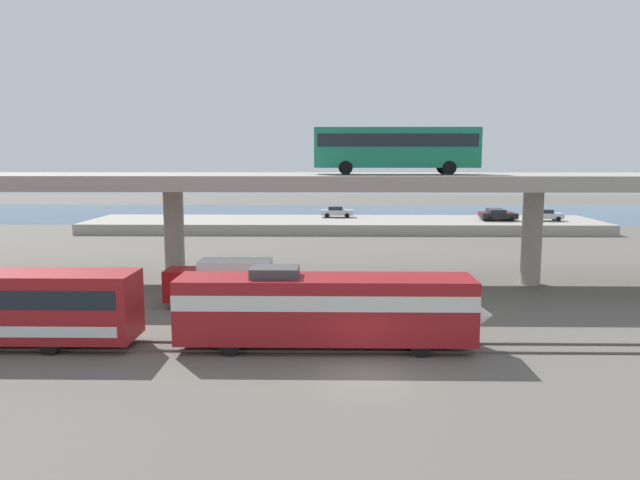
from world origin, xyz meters
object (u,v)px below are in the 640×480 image
Objects in this scene: parked_car_1 at (337,212)px; parked_car_3 at (546,215)px; train_locomotive at (340,306)px; service_truck_west at (222,281)px; parked_car_0 at (495,214)px; transit_bus_on_overpass at (396,146)px; parked_car_2 at (499,215)px.

parked_car_1 is 1.08× the size of parked_car_3.
train_locomotive is 54.13m from parked_car_1.
parked_car_1 is (7.85, 45.46, 0.46)m from service_truck_west.
train_locomotive is 3.89× the size of parked_car_3.
parked_car_1 is (0.34, 54.13, -0.10)m from train_locomotive.
train_locomotive is 3.68× the size of parked_car_0.
train_locomotive reaches higher than parked_car_3.
parked_car_0 is (17.30, 36.29, -8.32)m from transit_bus_on_overpass.
parked_car_3 is at bearing -130.57° from service_truck_west.
parked_car_3 is (27.68, 49.77, -0.10)m from train_locomotive.
train_locomotive is 11.49m from service_truck_west.
transit_bus_on_overpass is 16.19m from service_truck_west.
transit_bus_on_overpass is 1.76× the size of service_truck_west.
service_truck_west reaches higher than parked_car_3.
parked_car_2 is (17.16, 34.21, -8.32)m from transit_bus_on_overpass.
parked_car_3 is at bearing 1.17° from parked_car_2.
parked_car_1 is at bearing 173.55° from parked_car_0.
parked_car_0 is 6.39m from parked_car_3.
transit_bus_on_overpass is 39.78m from parked_car_1.
parked_car_2 is at bearing -125.26° from service_truck_west.
parked_car_1 is 27.68m from parked_car_3.
parked_car_0 is at bearing 162.16° from parked_car_3.
service_truck_west is 54.10m from parked_car_3.
service_truck_west is 1.67× the size of parked_car_3.
parked_car_1 and parked_car_3 have the same top height.
transit_bus_on_overpass reaches higher than service_truck_west.
parked_car_0 and parked_car_3 have the same top height.
train_locomotive reaches higher than parked_car_2.
transit_bus_on_overpass is 2.78× the size of parked_car_0.
transit_bus_on_overpass is 2.58× the size of parked_car_2.
train_locomotive is 1.32× the size of transit_bus_on_overpass.
service_truck_west reaches higher than parked_car_0.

